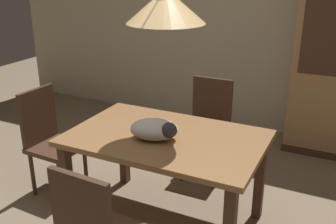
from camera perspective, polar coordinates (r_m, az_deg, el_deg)
back_wall at (r=4.75m, az=10.58°, el=14.88°), size 6.40×0.10×2.90m
dining_table at (r=2.88m, az=-0.28°, el=-5.27°), size 1.40×0.90×0.75m
chair_left_side at (r=3.54m, az=-16.87°, el=-3.49°), size 0.42×0.42×0.93m
chair_far_back at (r=3.68m, az=5.79°, el=-1.74°), size 0.40×0.40×0.93m
cat_sleeping at (r=2.75m, az=-1.84°, el=-2.54°), size 0.41×0.32×0.16m
pendant_lamp at (r=2.60m, az=-0.32°, el=15.22°), size 0.52×0.52×1.30m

